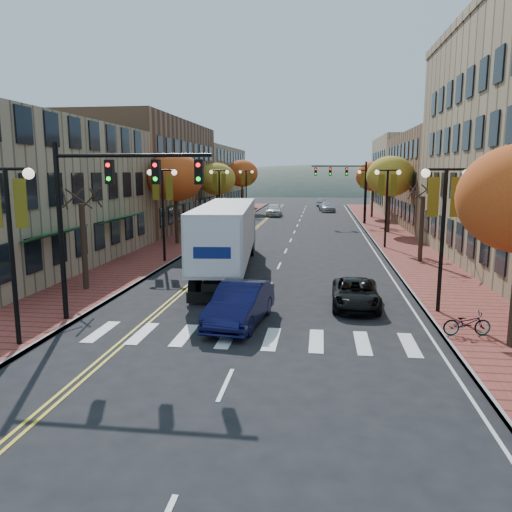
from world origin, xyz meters
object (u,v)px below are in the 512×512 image
(bicycle, at_px, (467,323))
(semi_truck, at_px, (229,232))
(black_suv, at_px, (356,293))
(navy_sedan, at_px, (240,304))

(bicycle, bearing_deg, semi_truck, 36.31)
(black_suv, height_order, bicycle, black_suv)
(semi_truck, relative_size, bicycle, 9.78)
(semi_truck, xyz_separation_m, bicycle, (10.63, -10.88, -1.80))
(semi_truck, xyz_separation_m, navy_sedan, (2.33, -10.14, -1.58))
(bicycle, bearing_deg, navy_sedan, 76.93)
(navy_sedan, relative_size, black_suv, 1.11)
(semi_truck, height_order, bicycle, semi_truck)
(semi_truck, bearing_deg, bicycle, -51.11)
(navy_sedan, bearing_deg, semi_truck, 109.85)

